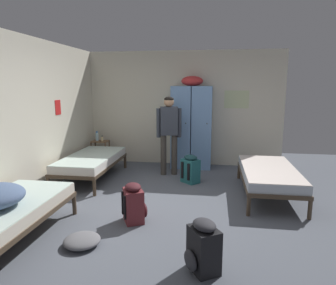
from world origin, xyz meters
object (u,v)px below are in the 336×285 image
object	(u,v)px
shelf_unit	(100,150)
bed_left_front	(5,213)
backpack_maroon	(134,203)
person_traveler	(169,128)
bed_right	(269,174)
clothes_pile_grey	(82,240)
bed_left_rear	(91,161)
backpack_black	(203,247)
lotion_bottle	(102,139)
water_bottle	(97,136)
locker_bank	(192,125)
backpack_teal	(191,169)

from	to	relation	value
shelf_unit	bed_left_front	xyz separation A→B (m)	(0.25, -3.76, 0.04)
shelf_unit	backpack_maroon	world-z (taller)	shelf_unit
person_traveler	bed_right	bearing A→B (deg)	-28.00
shelf_unit	clothes_pile_grey	xyz separation A→B (m)	(1.16, -3.67, -0.29)
bed_left_rear	clothes_pile_grey	world-z (taller)	bed_left_rear
bed_right	clothes_pile_grey	distance (m)	3.23
backpack_maroon	bed_left_rear	bearing A→B (deg)	127.06
shelf_unit	backpack_black	distance (m)	4.74
lotion_bottle	clothes_pile_grey	size ratio (longest dim) A/B	0.31
backpack_maroon	clothes_pile_grey	bearing A→B (deg)	-121.27
bed_left_rear	clothes_pile_grey	bearing A→B (deg)	-70.20
bed_left_front	bed_right	bearing A→B (deg)	32.80
person_traveler	water_bottle	size ratio (longest dim) A/B	7.21
bed_left_rear	backpack_maroon	world-z (taller)	backpack_maroon
bed_left_front	water_bottle	bearing A→B (deg)	95.00
bed_left_rear	bed_right	size ratio (longest dim) A/B	1.00
shelf_unit	backpack_maroon	bearing A→B (deg)	-61.42
locker_bank	bed_left_front	bearing A→B (deg)	-116.45
bed_left_rear	person_traveler	distance (m)	1.70
person_traveler	clothes_pile_grey	bearing A→B (deg)	-100.72
clothes_pile_grey	bed_left_rear	bearing A→B (deg)	109.80
person_traveler	shelf_unit	bearing A→B (deg)	161.12
shelf_unit	water_bottle	bearing A→B (deg)	165.96
locker_bank	backpack_black	xyz separation A→B (m)	(0.43, -4.05, -0.71)
bed_left_rear	backpack_black	xyz separation A→B (m)	(2.34, -2.82, -0.12)
backpack_maroon	clothes_pile_grey	world-z (taller)	backpack_maroon
locker_bank	backpack_black	size ratio (longest dim) A/B	3.76
lotion_bottle	bed_left_front	bearing A→B (deg)	-87.23
bed_left_rear	backpack_black	world-z (taller)	backpack_black
shelf_unit	water_bottle	distance (m)	0.34
bed_right	backpack_maroon	xyz separation A→B (m)	(-2.01, -1.35, -0.12)
person_traveler	water_bottle	bearing A→B (deg)	161.33
backpack_black	clothes_pile_grey	size ratio (longest dim) A/B	1.26
bed_right	backpack_maroon	world-z (taller)	backpack_maroon
bed_right	locker_bank	bearing A→B (deg)	130.99
clothes_pile_grey	bed_right	bearing A→B (deg)	40.30
clothes_pile_grey	water_bottle	bearing A→B (deg)	108.54
locker_bank	lotion_bottle	bearing A→B (deg)	-176.68
bed_right	water_bottle	distance (m)	4.04
shelf_unit	bed_right	world-z (taller)	shelf_unit
bed_left_front	backpack_teal	xyz separation A→B (m)	(1.99, 2.68, -0.12)
person_traveler	backpack_maroon	world-z (taller)	person_traveler
backpack_teal	backpack_maroon	xyz separation A→B (m)	(-0.64, -1.86, 0.00)
shelf_unit	bed_left_rear	xyz separation A→B (m)	(0.25, -1.15, 0.04)
water_bottle	backpack_teal	distance (m)	2.60
lotion_bottle	backpack_teal	distance (m)	2.43
backpack_black	lotion_bottle	bearing A→B (deg)	122.66
locker_bank	backpack_teal	xyz separation A→B (m)	(0.08, -1.16, -0.71)
backpack_black	bed_right	bearing A→B (deg)	66.68
water_bottle	lotion_bottle	distance (m)	0.17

